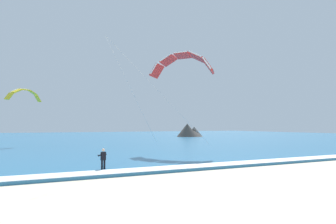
# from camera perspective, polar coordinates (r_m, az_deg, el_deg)

# --- Properties ---
(sea) EXTENTS (200.00, 120.00, 0.20)m
(sea) POSITION_cam_1_polar(r_m,az_deg,el_deg) (79.14, -19.09, -4.83)
(sea) COLOR teal
(sea) RESTS_ON ground
(surf_foam) EXTENTS (200.00, 1.91, 0.04)m
(surf_foam) POSITION_cam_1_polar(r_m,az_deg,el_deg) (21.59, -1.92, -10.98)
(surf_foam) COLOR white
(surf_foam) RESTS_ON sea
(surfboard) EXTENTS (0.80, 1.47, 0.09)m
(surfboard) POSITION_cam_1_polar(r_m,az_deg,el_deg) (21.95, -12.57, -11.30)
(surfboard) COLOR white
(surfboard) RESTS_ON ground
(kitesurfer) EXTENTS (0.61, 0.61, 1.69)m
(kitesurfer) POSITION_cam_1_polar(r_m,az_deg,el_deg) (21.84, -12.57, -8.92)
(kitesurfer) COLOR black
(kitesurfer) RESTS_ON ground
(kite_primary) EXTENTS (14.33, 12.50, 10.99)m
(kite_primary) POSITION_cam_1_polar(r_m,az_deg,el_deg) (35.55, 2.75, 9.78)
(kite_primary) COLOR red
(kite_distant) EXTENTS (5.09, 3.61, 1.94)m
(kite_distant) POSITION_cam_1_polar(r_m,az_deg,el_deg) (49.44, -26.31, 3.26)
(kite_distant) COLOR yellow
(headland_right) EXTENTS (9.00, 7.62, 3.83)m
(headland_right) POSITION_cam_1_polar(r_m,az_deg,el_deg) (82.33, 4.43, -3.84)
(headland_right) COLOR #47423D
(headland_right) RESTS_ON ground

